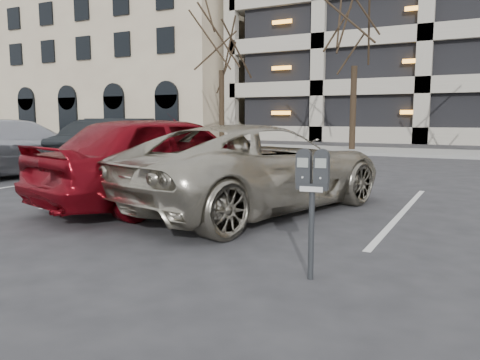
% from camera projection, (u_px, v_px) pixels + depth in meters
% --- Properties ---
extents(ground, '(140.00, 140.00, 0.00)m').
position_uv_depth(ground, '(268.00, 233.00, 6.40)').
color(ground, '#28282B').
rests_on(ground, ground).
extents(sidewalk, '(80.00, 4.00, 0.12)m').
position_uv_depth(sidewalk, '(420.00, 153.00, 20.41)').
color(sidewalk, gray).
rests_on(sidewalk, ground).
extents(stall_lines, '(16.90, 5.20, 0.00)m').
position_uv_depth(stall_lines, '(252.00, 199.00, 9.07)').
color(stall_lines, silver).
rests_on(stall_lines, ground).
extents(office_building, '(26.00, 16.20, 15.00)m').
position_uv_depth(office_building, '(131.00, 55.00, 44.61)').
color(office_building, tan).
rests_on(office_building, ground).
extents(tree_a, '(3.95, 3.95, 8.97)m').
position_uv_depth(tree_a, '(221.00, 22.00, 24.20)').
color(tree_a, black).
rests_on(tree_a, ground).
extents(tree_b, '(3.83, 3.83, 8.69)m').
position_uv_depth(tree_b, '(356.00, 12.00, 20.98)').
color(tree_b, black).
rests_on(tree_b, ground).
extents(parking_meter, '(0.33, 0.17, 1.25)m').
position_uv_depth(parking_meter, '(312.00, 182.00, 4.46)').
color(parking_meter, black).
rests_on(parking_meter, ground).
extents(suv_silver, '(3.75, 5.71, 1.47)m').
position_uv_depth(suv_silver, '(256.00, 167.00, 7.98)').
color(suv_silver, '#AEA794').
rests_on(suv_silver, ground).
extents(car_red, '(3.07, 5.17, 1.65)m').
position_uv_depth(car_red, '(166.00, 159.00, 8.48)').
color(car_red, maroon).
rests_on(car_red, ground).
extents(car_dark, '(2.58, 4.95, 1.55)m').
position_uv_depth(car_dark, '(128.00, 148.00, 12.25)').
color(car_dark, black).
rests_on(car_dark, ground).
extents(car_silver, '(3.25, 5.63, 1.53)m').
position_uv_depth(car_silver, '(18.00, 148.00, 12.62)').
color(car_silver, '#B8BAC1').
rests_on(car_silver, ground).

